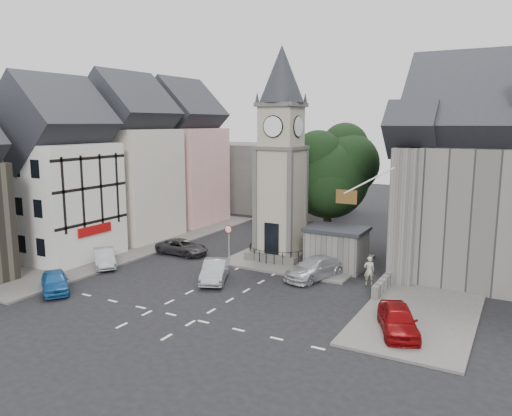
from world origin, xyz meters
The scene contains 23 objects.
ground centered at (0.00, 0.00, 0.00)m, with size 120.00×120.00×0.00m, color black.
pavement_west centered at (-12.50, 6.00, 0.07)m, with size 6.00×30.00×0.14m, color #595651.
pavement_east centered at (12.00, 8.00, 0.07)m, with size 6.00×26.00×0.14m, color #595651.
central_island centered at (1.50, 8.00, 0.08)m, with size 10.00×8.00×0.16m, color #595651.
road_markings centered at (0.00, -5.50, 0.01)m, with size 20.00×8.00×0.01m, color silver.
clock_tower centered at (0.00, 7.99, 8.12)m, with size 4.86×4.86×16.25m.
stone_shelter centered at (4.80, 7.50, 1.55)m, with size 4.30×3.30×3.08m.
town_tree centered at (2.00, 13.00, 6.97)m, with size 7.20×7.20×10.80m.
warning_sign_post centered at (-3.20, 5.43, 2.03)m, with size 0.70×0.19×2.85m.
terrace_pink centered at (-15.50, 16.00, 6.58)m, with size 8.10×7.60×12.80m.
terrace_cream centered at (-15.50, 8.00, 6.58)m, with size 8.10×7.60×12.80m.
terrace_tudor centered at (-15.50, 0.00, 6.19)m, with size 8.10×7.60×12.00m.
backdrop_west centered at (-12.00, 28.00, 4.00)m, with size 20.00×10.00×8.00m, color #4C4944.
east_building centered at (15.59, 11.00, 6.26)m, with size 14.40×11.40×12.60m.
east_boundary_wall centered at (9.20, 10.00, 0.45)m, with size 0.40×16.00×0.90m, color #56544F.
flagpole centered at (8.00, 4.00, 7.00)m, with size 3.68×0.10×2.74m.
car_west_blue centered at (-9.02, -6.00, 0.66)m, with size 1.57×3.90×1.33m, color #1C589B.
car_west_silver centered at (-10.49, -0.35, 0.66)m, with size 1.39×4.00×1.32m, color #A6AAAE.
car_west_grey centered at (-7.50, 5.21, 0.61)m, with size 2.04×4.42×1.23m, color #302F32.
car_island_silver centered at (-1.36, 0.72, 0.71)m, with size 1.50×4.31×1.42m, color #9A9EA3.
car_island_east centered at (4.34, 4.50, 0.72)m, with size 2.03×4.99×1.45m, color #B0B3B8.
car_east_red centered at (11.50, -1.98, 0.74)m, with size 1.74×4.32×1.47m, color maroon.
pedestrian centered at (8.00, 4.94, 0.97)m, with size 0.70×0.46×1.93m, color #A5A089.
Camera 1 is at (16.70, -26.39, 10.57)m, focal length 35.00 mm.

